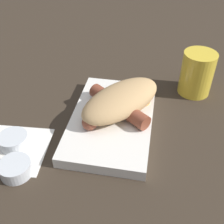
% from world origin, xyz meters
% --- Properties ---
extents(ground_plane, '(3.00, 3.00, 0.00)m').
position_xyz_m(ground_plane, '(0.00, 0.00, 0.00)').
color(ground_plane, '#33281E').
extents(food_tray, '(0.24, 0.15, 0.02)m').
position_xyz_m(food_tray, '(0.00, 0.00, 0.01)').
color(food_tray, silver).
rests_on(food_tray, ground_plane).
extents(bread_roll, '(0.19, 0.18, 0.05)m').
position_xyz_m(bread_roll, '(-0.02, 0.01, 0.04)').
color(bread_roll, tan).
rests_on(bread_roll, food_tray).
extents(sausage, '(0.14, 0.13, 0.03)m').
position_xyz_m(sausage, '(-0.02, 0.01, 0.03)').
color(sausage, brown).
rests_on(sausage, food_tray).
extents(pickled_veggies, '(0.07, 0.06, 0.01)m').
position_xyz_m(pickled_veggies, '(-0.05, 0.04, 0.02)').
color(pickled_veggies, orange).
rests_on(pickled_veggies, food_tray).
extents(napkin, '(0.12, 0.12, 0.00)m').
position_xyz_m(napkin, '(0.09, -0.16, 0.00)').
color(napkin, white).
rests_on(napkin, ground_plane).
extents(condiment_cup_near, '(0.05, 0.05, 0.02)m').
position_xyz_m(condiment_cup_near, '(0.09, -0.16, 0.01)').
color(condiment_cup_near, silver).
rests_on(condiment_cup_near, ground_plane).
extents(condiment_cup_far, '(0.05, 0.05, 0.02)m').
position_xyz_m(condiment_cup_far, '(0.14, -0.13, 0.01)').
color(condiment_cup_far, silver).
rests_on(condiment_cup_far, ground_plane).
extents(drink_glass, '(0.07, 0.07, 0.09)m').
position_xyz_m(drink_glass, '(-0.14, 0.16, 0.05)').
color(drink_glass, gold).
rests_on(drink_glass, ground_plane).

